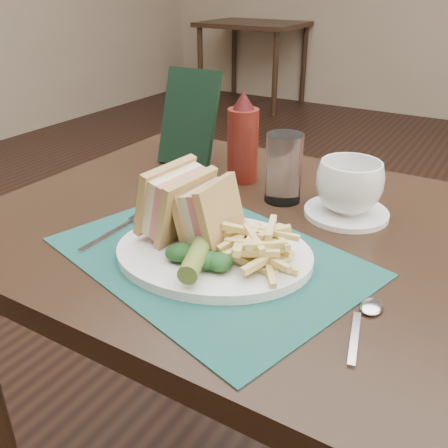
% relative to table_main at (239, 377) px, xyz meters
% --- Properties ---
extents(floor, '(7.00, 7.00, 0.00)m').
position_rel_table_main_xyz_m(floor, '(0.00, 0.50, -0.38)').
color(floor, black).
rests_on(floor, ground).
extents(table_main, '(0.90, 0.75, 0.75)m').
position_rel_table_main_xyz_m(table_main, '(0.00, 0.00, 0.00)').
color(table_main, black).
rests_on(table_main, ground).
extents(table_bg_left, '(0.90, 0.75, 0.75)m').
position_rel_table_main_xyz_m(table_bg_left, '(-1.93, 3.65, 0.00)').
color(table_bg_left, black).
rests_on(table_bg_left, ground).
extents(placemat, '(0.52, 0.43, 0.00)m').
position_rel_table_main_xyz_m(placemat, '(0.02, -0.14, 0.38)').
color(placemat, '#164942').
rests_on(placemat, table_main).
extents(plate, '(0.35, 0.31, 0.01)m').
position_rel_table_main_xyz_m(plate, '(0.03, -0.15, 0.38)').
color(plate, white).
rests_on(plate, placemat).
extents(sandwich_half_a, '(0.09, 0.12, 0.12)m').
position_rel_table_main_xyz_m(sandwich_half_a, '(-0.06, -0.13, 0.45)').
color(sandwich_half_a, tan).
rests_on(sandwich_half_a, plate).
extents(sandwich_half_b, '(0.08, 0.10, 0.10)m').
position_rel_table_main_xyz_m(sandwich_half_b, '(-0.01, -0.13, 0.44)').
color(sandwich_half_b, tan).
rests_on(sandwich_half_b, plate).
extents(kale_garnish, '(0.11, 0.08, 0.03)m').
position_rel_table_main_xyz_m(kale_garnish, '(0.04, -0.20, 0.41)').
color(kale_garnish, '#143716').
rests_on(kale_garnish, plate).
extents(pickle_spear, '(0.07, 0.12, 0.03)m').
position_rel_table_main_xyz_m(pickle_spear, '(0.04, -0.20, 0.41)').
color(pickle_spear, '#5A6D29').
rests_on(pickle_spear, plate).
extents(fries_pile, '(0.18, 0.20, 0.06)m').
position_rel_table_main_xyz_m(fries_pile, '(0.10, -0.13, 0.42)').
color(fries_pile, '#EAD075').
rests_on(fries_pile, plate).
extents(fork, '(0.03, 0.17, 0.01)m').
position_rel_table_main_xyz_m(fork, '(-0.15, -0.15, 0.38)').
color(fork, silver).
rests_on(fork, placemat).
extents(spoon, '(0.07, 0.15, 0.01)m').
position_rel_table_main_xyz_m(spoon, '(0.28, -0.19, 0.38)').
color(spoon, silver).
rests_on(spoon, table_main).
extents(saucer, '(0.18, 0.18, 0.01)m').
position_rel_table_main_xyz_m(saucer, '(0.15, 0.11, 0.38)').
color(saucer, white).
rests_on(saucer, table_main).
extents(coffee_cup, '(0.16, 0.16, 0.09)m').
position_rel_table_main_xyz_m(coffee_cup, '(0.15, 0.11, 0.43)').
color(coffee_cup, white).
rests_on(coffee_cup, saucer).
extents(drinking_glass, '(0.08, 0.08, 0.13)m').
position_rel_table_main_xyz_m(drinking_glass, '(0.03, 0.11, 0.44)').
color(drinking_glass, white).
rests_on(drinking_glass, table_main).
extents(ketchup_bottle, '(0.08, 0.08, 0.19)m').
position_rel_table_main_xyz_m(ketchup_bottle, '(-0.09, 0.16, 0.47)').
color(ketchup_bottle, '#58160F').
rests_on(ketchup_bottle, table_main).
extents(check_presenter, '(0.13, 0.08, 0.21)m').
position_rel_table_main_xyz_m(check_presenter, '(-0.24, 0.19, 0.48)').
color(check_presenter, black).
rests_on(check_presenter, table_main).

